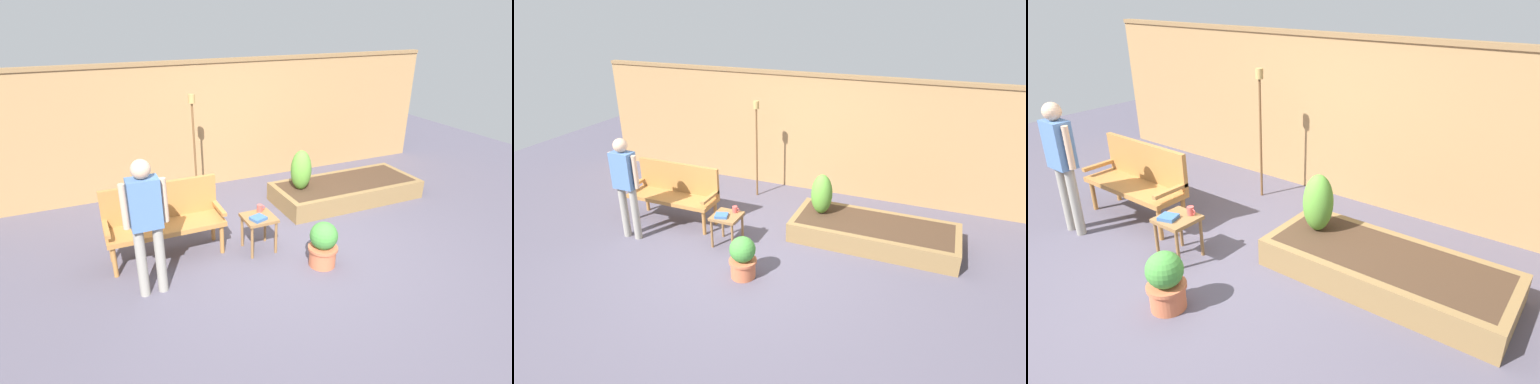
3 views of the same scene
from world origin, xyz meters
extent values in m
plane|color=#514C5B|center=(0.00, 0.00, 0.00)|extent=(14.00, 14.00, 0.00)
cube|color=#A37A4C|center=(0.00, 2.60, 1.05)|extent=(8.40, 0.10, 2.10)
cube|color=olive|center=(0.00, 2.60, 2.13)|extent=(8.40, 0.14, 0.06)
cylinder|color=#A87038|center=(-0.81, 0.63, 0.20)|extent=(0.06, 0.06, 0.40)
cylinder|color=#A87038|center=(-0.81, 0.27, 0.20)|extent=(0.06, 0.06, 0.40)
cylinder|color=#A87038|center=(-2.13, 0.63, 0.20)|extent=(0.06, 0.06, 0.40)
cylinder|color=#A87038|center=(-2.13, 0.27, 0.20)|extent=(0.06, 0.06, 0.40)
cube|color=#A87038|center=(-1.47, 0.45, 0.43)|extent=(1.44, 0.48, 0.06)
cube|color=#A87038|center=(-1.47, 0.66, 0.70)|extent=(1.44, 0.06, 0.48)
cube|color=#A87038|center=(-2.16, 0.45, 0.56)|extent=(0.06, 0.48, 0.04)
cube|color=#A87038|center=(-0.78, 0.45, 0.56)|extent=(0.06, 0.48, 0.04)
cylinder|color=olive|center=(-0.18, 0.32, 0.22)|extent=(0.04, 0.04, 0.44)
cylinder|color=olive|center=(-0.18, -0.01, 0.22)|extent=(0.04, 0.04, 0.44)
cylinder|color=olive|center=(-0.51, 0.32, 0.22)|extent=(0.04, 0.04, 0.44)
cylinder|color=olive|center=(-0.51, -0.01, 0.22)|extent=(0.04, 0.04, 0.44)
cube|color=olive|center=(-0.35, 0.15, 0.46)|extent=(0.40, 0.40, 0.04)
cylinder|color=#CC4C47|center=(-0.28, 0.28, 0.53)|extent=(0.07, 0.07, 0.09)
torus|color=#CC4C47|center=(-0.24, 0.28, 0.53)|extent=(0.06, 0.01, 0.06)
cube|color=#38609E|center=(-0.39, 0.08, 0.50)|extent=(0.22, 0.21, 0.04)
cylinder|color=#C66642|center=(0.21, -0.49, 0.11)|extent=(0.32, 0.32, 0.22)
cylinder|color=#C66642|center=(0.21, -0.49, 0.24)|extent=(0.36, 0.36, 0.04)
sphere|color=#428938|center=(0.21, -0.49, 0.41)|extent=(0.34, 0.34, 0.34)
cube|color=olive|center=(1.62, 0.59, 0.15)|extent=(2.40, 0.09, 0.30)
cube|color=olive|center=(1.62, 1.50, 0.15)|extent=(2.40, 0.09, 0.30)
cube|color=olive|center=(0.47, 1.04, 0.15)|extent=(0.09, 0.82, 0.30)
cube|color=olive|center=(2.78, 1.04, 0.15)|extent=(0.09, 0.82, 0.30)
cube|color=#422D1E|center=(1.62, 1.04, 0.15)|extent=(2.22, 0.82, 0.30)
cylinder|color=brown|center=(0.79, 1.09, 0.33)|extent=(0.04, 0.04, 0.06)
ellipsoid|color=#569333|center=(0.79, 1.09, 0.61)|extent=(0.32, 0.32, 0.63)
cylinder|color=brown|center=(-0.66, 1.92, 0.81)|extent=(0.03, 0.03, 1.61)
cylinder|color=#AD894C|center=(-0.66, 1.92, 1.68)|extent=(0.10, 0.10, 0.13)
cylinder|color=gray|center=(-1.68, -0.21, 0.41)|extent=(0.11, 0.11, 0.82)
cylinder|color=gray|center=(-1.88, -0.21, 0.41)|extent=(0.11, 0.11, 0.82)
cube|color=#4C70A3|center=(-1.78, -0.21, 1.09)|extent=(0.32, 0.20, 0.54)
cylinder|color=tan|center=(-1.58, -0.21, 1.09)|extent=(0.07, 0.07, 0.49)
cylinder|color=tan|center=(-1.98, -0.21, 1.09)|extent=(0.07, 0.07, 0.49)
sphere|color=tan|center=(-1.78, -0.21, 1.46)|extent=(0.20, 0.20, 0.20)
camera|label=1|loc=(-2.29, -4.15, 2.88)|focal=29.26mm
camera|label=2|loc=(2.33, -4.71, 3.33)|focal=30.26mm
camera|label=3|loc=(3.06, -2.56, 2.68)|focal=31.95mm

